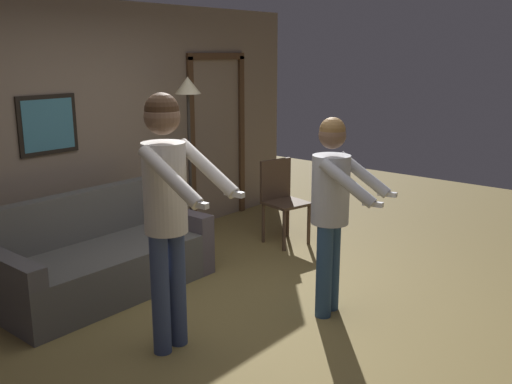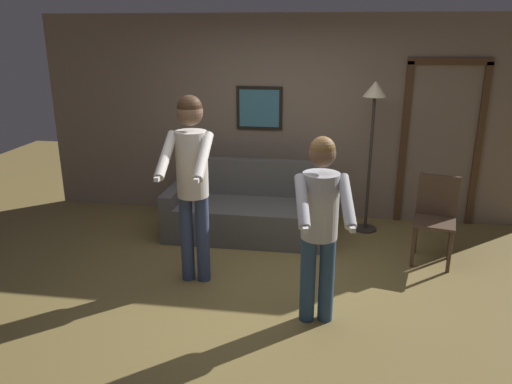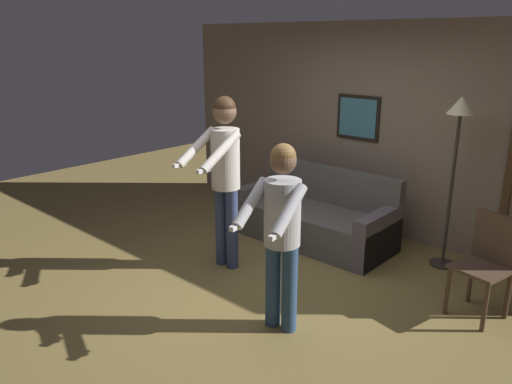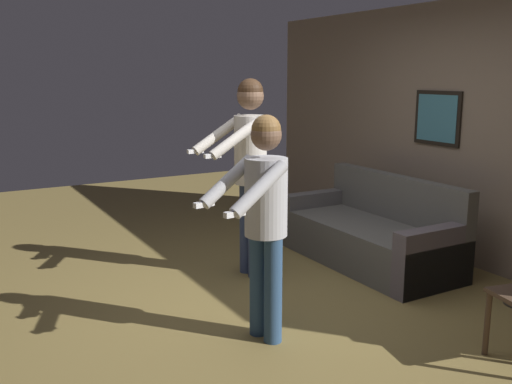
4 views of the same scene
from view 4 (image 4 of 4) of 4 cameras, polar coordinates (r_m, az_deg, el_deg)
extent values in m
plane|color=olive|center=(4.92, 1.99, -10.74)|extent=(12.00, 12.00, 0.00)
cube|color=#826F5D|center=(6.02, 20.15, 5.50)|extent=(6.40, 0.06, 2.60)
cube|color=black|center=(6.19, 17.69, 7.05)|extent=(0.60, 0.02, 0.56)
cube|color=teal|center=(6.18, 17.61, 7.05)|extent=(0.52, 0.01, 0.48)
cube|color=#56544F|center=(5.86, 11.12, -5.04)|extent=(1.90, 0.85, 0.42)
cube|color=#56544F|center=(5.99, 13.86, -0.51)|extent=(1.90, 0.14, 0.45)
cube|color=#565352|center=(6.50, 6.14, -2.49)|extent=(0.16, 0.85, 0.58)
cube|color=#595055|center=(5.25, 17.38, -6.47)|extent=(0.16, 0.85, 0.58)
cylinder|color=#37466F|center=(5.45, -0.97, -3.57)|extent=(0.13, 0.13, 0.88)
cylinder|color=#37466F|center=(5.31, -0.10, -3.96)|extent=(0.13, 0.13, 0.88)
cylinder|color=silver|center=(5.23, -0.56, 4.24)|extent=(0.30, 0.30, 0.63)
sphere|color=brown|center=(5.19, -0.57, 9.56)|extent=(0.24, 0.24, 0.24)
sphere|color=#382314|center=(5.18, -0.57, 10.03)|extent=(0.23, 0.23, 0.23)
cylinder|color=silver|center=(5.24, -3.76, 5.80)|extent=(0.10, 0.52, 0.36)
cube|color=white|center=(5.16, -6.09, 4.08)|extent=(0.04, 0.15, 0.04)
cylinder|color=silver|center=(4.95, -1.93, 5.46)|extent=(0.10, 0.52, 0.36)
cube|color=white|center=(4.85, -4.36, 3.63)|extent=(0.04, 0.15, 0.04)
cylinder|color=navy|center=(4.19, 0.25, -9.18)|extent=(0.13, 0.13, 0.77)
cylinder|color=navy|center=(4.08, 1.71, -9.80)|extent=(0.13, 0.13, 0.77)
cylinder|color=#B2B2B7|center=(3.94, 1.00, -0.51)|extent=(0.30, 0.30, 0.55)
sphere|color=brown|center=(3.87, 1.02, 5.72)|extent=(0.21, 0.21, 0.21)
sphere|color=brown|center=(3.87, 1.03, 6.27)|extent=(0.20, 0.20, 0.20)
cylinder|color=#B2B2B7|center=(3.93, -2.85, 1.08)|extent=(0.17, 0.46, 0.34)
cube|color=white|center=(3.84, -5.24, -1.23)|extent=(0.06, 0.15, 0.04)
cylinder|color=#B2B2B7|center=(3.66, 0.33, 0.32)|extent=(0.17, 0.46, 0.34)
cube|color=white|center=(3.57, -2.16, -2.18)|extent=(0.06, 0.15, 0.04)
cylinder|color=#4C3828|center=(4.26, 22.11, -12.09)|extent=(0.04, 0.04, 0.45)
camera|label=1|loc=(7.03, -33.44, 11.70)|focal=40.00mm
camera|label=2|loc=(3.77, -61.34, 13.58)|focal=35.00mm
camera|label=3|loc=(1.44, -80.80, 22.74)|focal=35.00mm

